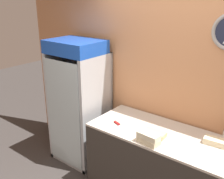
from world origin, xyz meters
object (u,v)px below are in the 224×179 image
Objects in this scene: sandwich_flat_right at (215,141)px; beverage_cooler at (81,96)px; sandwich_stack_middle at (149,136)px; sandwich_flat_left at (154,133)px; sandwich_stack_bottom at (148,141)px; chefs_knife at (120,126)px.

beverage_cooler is at bearing -179.07° from sandwich_flat_right.
beverage_cooler reaches higher than sandwich_stack_middle.
sandwich_stack_middle is at bearing -15.84° from beverage_cooler.
sandwich_flat_left is (-0.03, 0.18, -0.06)m from sandwich_stack_middle.
beverage_cooler is 1.41m from sandwich_stack_middle.
sandwich_stack_bottom is at bearing 180.00° from sandwich_stack_middle.
sandwich_flat_left is at bearing -158.13° from sandwich_flat_right.
sandwich_stack_bottom is at bearing -15.12° from chefs_knife.
sandwich_stack_middle is (0.00, 0.00, 0.06)m from sandwich_stack_bottom.
sandwich_stack_middle is 0.75× the size of chefs_knife.
sandwich_stack_middle reaches higher than chefs_knife.
sandwich_flat_right is (1.91, 0.03, -0.06)m from beverage_cooler.
chefs_knife is at bearing -172.78° from sandwich_flat_left.
sandwich_stack_middle is 0.70m from sandwich_flat_right.
chefs_knife is (-0.43, -0.05, -0.02)m from sandwich_flat_left.
beverage_cooler is 1.91m from sandwich_flat_right.
chefs_knife is (0.89, -0.26, -0.08)m from beverage_cooler.
beverage_cooler is 0.93m from chefs_knife.
sandwich_flat_right is at bearing 15.93° from chefs_knife.
beverage_cooler is 7.18× the size of sandwich_stack_bottom.
sandwich_flat_left is at bearing -8.81° from beverage_cooler.
chefs_knife is at bearing -164.07° from sandwich_flat_right.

